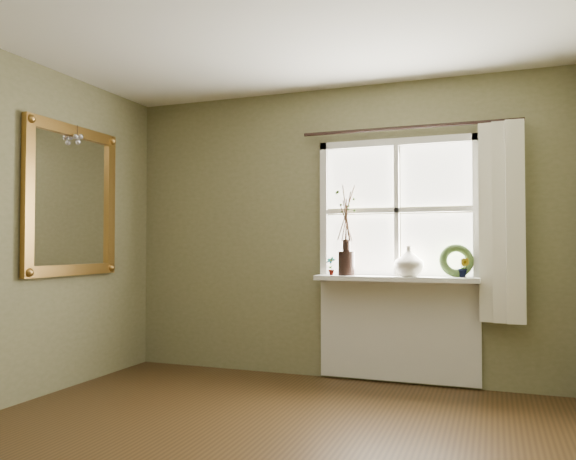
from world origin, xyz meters
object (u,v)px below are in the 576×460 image
at_px(dark_jug, 346,263).
at_px(wreath, 456,264).
at_px(cream_vase, 409,261).
at_px(gilt_mirror, 72,200).

distance_m(dark_jug, wreath, 0.91).
height_order(cream_vase, gilt_mirror, gilt_mirror).
bearing_deg(dark_jug, gilt_mirror, -154.76).
height_order(wreath, gilt_mirror, gilt_mirror).
bearing_deg(dark_jug, cream_vase, 0.00).
bearing_deg(wreath, dark_jug, 171.94).
bearing_deg(cream_vase, dark_jug, 180.00).
bearing_deg(dark_jug, wreath, 2.51).
height_order(dark_jug, cream_vase, cream_vase).
xyz_separation_m(wreath, gilt_mirror, (-3.01, -1.03, 0.53)).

